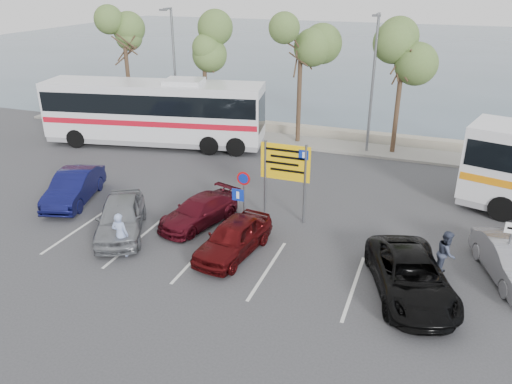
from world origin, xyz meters
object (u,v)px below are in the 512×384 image
(coach_bus_left, at_px, (155,115))
(car_red, at_px, (233,238))
(street_lamp_right, at_px, (373,78))
(car_silver_b, at_px, (511,262))
(suv_black, at_px, (411,276))
(car_maroon, at_px, (199,211))
(direction_sign, at_px, (285,168))
(pedestrian_near, at_px, (120,235))
(car_silver_a, at_px, (120,217))
(car_blue, at_px, (74,187))
(street_lamp_left, at_px, (174,65))
(pedestrian_far, at_px, (446,253))

(coach_bus_left, bearing_deg, car_red, -47.48)
(street_lamp_right, xyz_separation_m, car_silver_b, (7.00, -12.02, -3.90))
(car_red, bearing_deg, suv_black, 4.56)
(coach_bus_left, distance_m, car_maroon, 11.83)
(direction_sign, relative_size, pedestrian_near, 1.99)
(direction_sign, distance_m, car_maroon, 4.18)
(car_silver_a, relative_size, car_blue, 1.01)
(street_lamp_left, distance_m, car_maroon, 14.80)
(coach_bus_left, distance_m, car_blue, 9.13)
(direction_sign, xyz_separation_m, pedestrian_near, (-4.96, -5.20, -1.53))
(direction_sign, relative_size, car_maroon, 0.87)
(car_silver_a, xyz_separation_m, pedestrian_near, (1.05, -1.51, 0.13))
(car_red, bearing_deg, car_silver_a, -170.37)
(street_lamp_left, bearing_deg, pedestrian_near, -68.71)
(direction_sign, relative_size, car_silver_a, 0.79)
(street_lamp_left, bearing_deg, pedestrian_far, -35.12)
(direction_sign, height_order, car_blue, direction_sign)
(street_lamp_left, xyz_separation_m, suv_black, (16.73, -14.27, -3.90))
(car_blue, xyz_separation_m, car_silver_b, (19.00, 0.00, -0.05))
(direction_sign, bearing_deg, car_silver_b, -10.68)
(coach_bus_left, relative_size, car_silver_a, 3.09)
(street_lamp_left, height_order, car_silver_b, street_lamp_left)
(street_lamp_left, bearing_deg, coach_bus_left, -87.88)
(car_blue, bearing_deg, street_lamp_right, 27.97)
(street_lamp_right, xyz_separation_m, car_silver_a, (-8.00, -14.01, -3.83))
(street_lamp_left, relative_size, car_silver_b, 1.90)
(street_lamp_right, height_order, suv_black, street_lamp_right)
(car_silver_a, relative_size, car_maroon, 1.10)
(direction_sign, height_order, car_silver_a, direction_sign)
(car_silver_b, bearing_deg, car_maroon, 161.46)
(pedestrian_near, relative_size, pedestrian_far, 1.04)
(car_blue, height_order, suv_black, car_blue)
(street_lamp_right, bearing_deg, car_maroon, -113.97)
(street_lamp_left, distance_m, pedestrian_far, 22.08)
(street_lamp_right, bearing_deg, car_silver_b, -59.78)
(car_blue, distance_m, pedestrian_near, 6.14)
(street_lamp_left, xyz_separation_m, car_silver_b, (20.00, -12.02, -3.90))
(direction_sign, xyz_separation_m, car_maroon, (-3.35, -1.70, -1.83))
(coach_bus_left, distance_m, car_silver_b, 21.87)
(street_lamp_left, xyz_separation_m, car_blue, (1.00, -12.02, -3.86))
(coach_bus_left, height_order, car_maroon, coach_bus_left)
(direction_sign, distance_m, car_red, 4.06)
(pedestrian_far, bearing_deg, car_red, 102.69)
(pedestrian_near, xyz_separation_m, pedestrian_far, (11.75, 3.00, -0.04))
(street_lamp_left, relative_size, car_silver_a, 1.77)
(street_lamp_left, distance_m, car_silver_b, 23.66)
(car_red, bearing_deg, car_blue, 176.47)
(pedestrian_near, bearing_deg, pedestrian_far, -172.08)
(car_silver_a, bearing_deg, car_red, -26.19)
(coach_bus_left, xyz_separation_m, pedestrian_near, (5.93, -12.50, -1.07))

